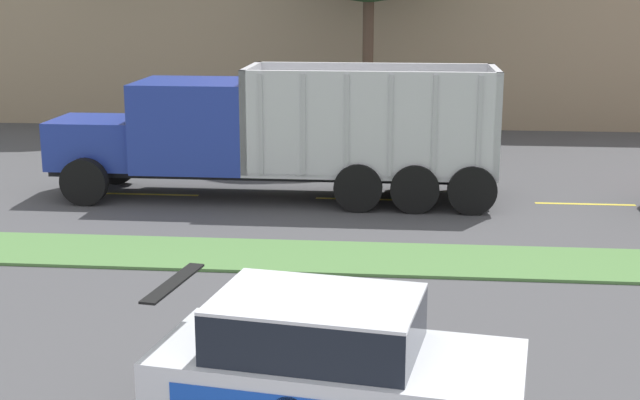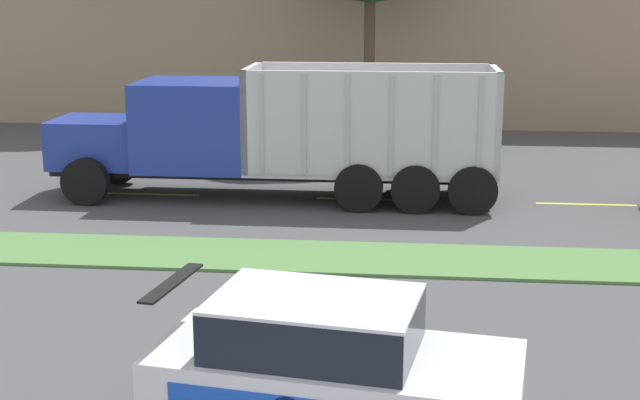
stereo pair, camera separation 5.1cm
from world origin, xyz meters
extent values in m
cube|color=#517F42|center=(0.00, 10.51, 0.03)|extent=(120.00, 2.08, 0.06)
cube|color=yellow|center=(-4.93, 15.55, 0.00)|extent=(2.40, 0.14, 0.01)
cube|color=yellow|center=(0.47, 15.55, 0.00)|extent=(2.40, 0.14, 0.01)
cube|color=yellow|center=(5.87, 15.55, 0.00)|extent=(2.40, 0.14, 0.01)
cube|color=black|center=(-1.85, 15.50, 0.66)|extent=(10.97, 1.34, 0.18)
cube|color=#23389E|center=(-6.23, 15.50, 1.35)|extent=(2.21, 2.00, 1.19)
cube|color=#B7B7BC|center=(-7.36, 15.50, 1.35)|extent=(0.06, 1.71, 1.01)
cube|color=#23389E|center=(-3.76, 15.50, 1.83)|extent=(2.73, 2.44, 2.16)
cube|color=black|center=(-5.14, 15.50, 2.21)|extent=(0.04, 2.08, 0.97)
cylinder|color=silver|center=(-2.29, 14.71, 2.54)|extent=(0.14, 0.14, 1.41)
cube|color=silver|center=(0.62, 15.50, 0.81)|extent=(6.03, 2.44, 0.12)
cube|color=silver|center=(-2.31, 15.50, 2.05)|extent=(0.16, 2.44, 2.47)
cube|color=silver|center=(3.56, 15.50, 2.05)|extent=(0.16, 2.44, 2.47)
cube|color=silver|center=(0.62, 14.36, 2.05)|extent=(6.03, 0.16, 2.47)
cube|color=silver|center=(0.62, 16.64, 2.05)|extent=(6.03, 0.16, 2.47)
cube|color=#B2B2B7|center=(-1.89, 14.26, 2.05)|extent=(0.10, 0.04, 2.35)
cube|color=#B2B2B7|center=(-0.89, 14.26, 2.05)|extent=(0.10, 0.04, 2.35)
cube|color=#B2B2B7|center=(0.12, 14.26, 2.05)|extent=(0.10, 0.04, 2.35)
cube|color=#B2B2B7|center=(1.12, 14.26, 2.05)|extent=(0.10, 0.04, 2.35)
cube|color=#B2B2B7|center=(2.13, 14.26, 2.05)|extent=(0.10, 0.04, 2.35)
cube|color=#B2B2B7|center=(3.13, 14.26, 2.05)|extent=(0.10, 0.04, 2.35)
cylinder|color=black|center=(-6.23, 14.30, 0.57)|extent=(1.14, 0.30, 1.14)
cylinder|color=black|center=(-6.23, 16.70, 0.57)|extent=(1.14, 0.30, 1.14)
cylinder|color=black|center=(3.04, 14.30, 0.57)|extent=(1.14, 0.30, 1.14)
cylinder|color=black|center=(3.04, 16.70, 0.57)|extent=(1.14, 0.30, 1.14)
cylinder|color=black|center=(1.71, 14.30, 0.57)|extent=(1.14, 0.30, 1.14)
cylinder|color=black|center=(1.71, 16.70, 0.57)|extent=(1.14, 0.30, 1.14)
cylinder|color=black|center=(0.39, 14.30, 0.57)|extent=(1.14, 0.30, 1.14)
cylinder|color=black|center=(0.39, 16.70, 0.57)|extent=(1.14, 0.30, 1.14)
cube|color=silver|center=(0.74, 3.58, 0.69)|extent=(4.50, 2.51, 0.73)
cube|color=black|center=(0.49, 3.62, 1.36)|extent=(2.57, 1.98, 0.60)
cube|color=silver|center=(0.49, 3.62, 1.68)|extent=(2.57, 1.98, 0.04)
cube|color=black|center=(-1.27, 3.89, 1.72)|extent=(0.43, 1.50, 0.03)
cylinder|color=black|center=(2.18, 4.25, 0.33)|extent=(0.67, 0.30, 0.65)
cylinder|color=silver|center=(2.20, 4.35, 0.33)|extent=(0.45, 0.08, 0.46)
cylinder|color=black|center=(-0.43, 4.66, 0.33)|extent=(0.67, 0.30, 0.65)
cylinder|color=silver|center=(-0.41, 4.77, 0.33)|extent=(0.45, 0.08, 0.46)
cube|color=#9E896B|center=(-0.37, 32.89, 3.42)|extent=(32.86, 12.00, 6.85)
cylinder|color=brown|center=(0.17, 23.81, 2.98)|extent=(0.37, 0.37, 5.97)
cylinder|color=brown|center=(-9.04, 27.99, 3.31)|extent=(0.48, 0.48, 6.62)
cylinder|color=brown|center=(3.90, 29.60, 3.73)|extent=(0.54, 0.54, 7.45)
camera|label=1|loc=(1.46, -6.03, 5.19)|focal=50.00mm
camera|label=2|loc=(1.51, -6.02, 5.19)|focal=50.00mm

